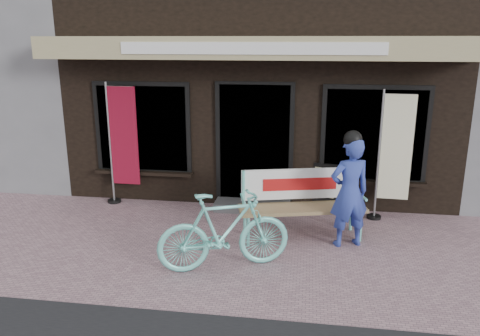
% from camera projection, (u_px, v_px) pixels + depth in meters
% --- Properties ---
extents(ground, '(70.00, 70.00, 0.00)m').
position_uv_depth(ground, '(237.00, 254.00, 6.49)').
color(ground, '#A47D87').
rests_on(ground, ground).
extents(storefront, '(7.00, 6.77, 6.00)m').
position_uv_depth(storefront, '(271.00, 34.00, 10.42)').
color(storefront, black).
rests_on(storefront, ground).
extents(bench, '(1.93, 0.92, 1.01)m').
position_uv_depth(bench, '(301.00, 198.00, 6.97)').
color(bench, '#70DBCE').
rests_on(bench, ground).
extents(person, '(0.68, 0.56, 1.69)m').
position_uv_depth(person, '(349.00, 190.00, 6.58)').
color(person, '#2D3F9D').
rests_on(person, ground).
extents(bicycle, '(1.78, 1.10, 1.04)m').
position_uv_depth(bicycle, '(224.00, 231.00, 5.97)').
color(bicycle, '#70DBCE').
rests_on(bicycle, ground).
extents(nobori_red, '(0.64, 0.24, 2.18)m').
position_uv_depth(nobori_red, '(122.00, 143.00, 8.22)').
color(nobori_red, gray).
rests_on(nobori_red, ground).
extents(nobori_cream, '(0.63, 0.25, 2.14)m').
position_uv_depth(nobori_cream, '(393.00, 155.00, 7.46)').
color(nobori_cream, gray).
rests_on(nobori_cream, ground).
extents(menu_stand, '(0.42, 0.23, 0.84)m').
position_uv_depth(menu_stand, '(325.00, 187.00, 8.06)').
color(menu_stand, black).
rests_on(menu_stand, ground).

